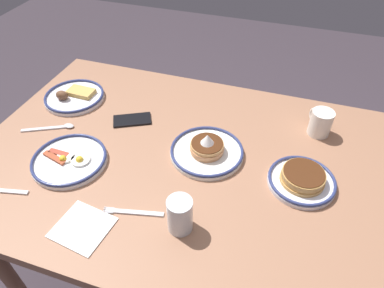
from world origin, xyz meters
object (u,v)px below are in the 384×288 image
(plate_far_side, at_px, (69,160))
(coffee_mug, at_px, (320,122))
(plate_far_companion, at_px, (74,96))
(paper_napkin, at_px, (83,227))
(plate_center_pancakes, at_px, (302,179))
(drinking_glass, at_px, (180,216))
(plate_near_main, at_px, (207,150))
(fork_near, at_px, (133,212))
(tea_spoon, at_px, (55,127))
(cell_phone, at_px, (132,120))

(plate_far_side, bearing_deg, coffee_mug, -151.77)
(plate_far_companion, bearing_deg, paper_napkin, 124.22)
(plate_far_side, bearing_deg, plate_center_pancakes, -168.96)
(plate_far_side, relative_size, drinking_glass, 2.25)
(plate_far_companion, bearing_deg, coffee_mug, -174.46)
(plate_far_companion, bearing_deg, plate_near_main, 166.85)
(plate_near_main, height_order, coffee_mug, coffee_mug)
(plate_near_main, relative_size, plate_center_pancakes, 1.19)
(plate_far_companion, xyz_separation_m, coffee_mug, (-0.98, -0.09, 0.03))
(fork_near, distance_m, tea_spoon, 0.52)
(coffee_mug, height_order, cell_phone, coffee_mug)
(plate_center_pancakes, distance_m, drinking_glass, 0.41)
(plate_near_main, bearing_deg, fork_near, 66.07)
(plate_center_pancakes, height_order, fork_near, plate_center_pancakes)
(cell_phone, xyz_separation_m, tea_spoon, (0.26, 0.13, 0.00))
(cell_phone, distance_m, paper_napkin, 0.49)
(plate_center_pancakes, relative_size, fork_near, 1.19)
(plate_center_pancakes, distance_m, cell_phone, 0.66)
(plate_near_main, distance_m, fork_near, 0.34)
(plate_near_main, relative_size, cell_phone, 1.77)
(plate_near_main, relative_size, plate_far_companion, 1.04)
(plate_center_pancakes, height_order, cell_phone, plate_center_pancakes)
(plate_near_main, xyz_separation_m, paper_napkin, (0.25, 0.40, -0.02))
(drinking_glass, distance_m, cell_phone, 0.52)
(coffee_mug, xyz_separation_m, drinking_glass, (0.35, 0.55, 0.00))
(plate_near_main, xyz_separation_m, coffee_mug, (-0.36, -0.24, 0.03))
(plate_far_companion, relative_size, fork_near, 1.36)
(plate_center_pancakes, distance_m, coffee_mug, 0.28)
(drinking_glass, relative_size, paper_napkin, 0.75)
(plate_near_main, bearing_deg, tea_spoon, 4.22)
(tea_spoon, bearing_deg, plate_near_main, -175.78)
(plate_far_side, height_order, tea_spoon, plate_far_side)
(plate_center_pancakes, relative_size, paper_napkin, 1.43)
(drinking_glass, xyz_separation_m, fork_near, (0.15, -0.00, -0.05))
(plate_far_companion, distance_m, tea_spoon, 0.19)
(plate_center_pancakes, distance_m, paper_napkin, 0.68)
(paper_napkin, relative_size, tea_spoon, 0.84)
(drinking_glass, bearing_deg, paper_napkin, 18.94)
(coffee_mug, xyz_separation_m, cell_phone, (0.69, 0.15, -0.05))
(paper_napkin, xyz_separation_m, tea_spoon, (0.33, -0.36, 0.00))
(coffee_mug, bearing_deg, plate_center_pancakes, 82.79)
(plate_far_side, relative_size, fork_near, 1.40)
(plate_near_main, xyz_separation_m, cell_phone, (0.33, -0.09, -0.02))
(plate_near_main, xyz_separation_m, tea_spoon, (0.58, 0.04, -0.01))
(fork_near, relative_size, tea_spoon, 1.01)
(coffee_mug, bearing_deg, paper_napkin, 46.36)
(tea_spoon, bearing_deg, plate_far_side, 137.54)
(plate_near_main, bearing_deg, plate_far_side, 23.11)
(cell_phone, distance_m, tea_spoon, 0.29)
(paper_napkin, bearing_deg, plate_center_pancakes, -147.74)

